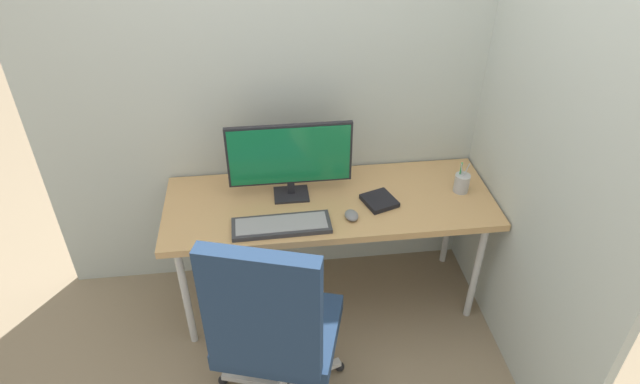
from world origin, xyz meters
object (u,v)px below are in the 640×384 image
(pen_holder, at_px, (461,182))
(keyboard, at_px, (281,225))
(notebook, at_px, (379,201))
(monitor, at_px, (290,157))
(office_chair, at_px, (273,328))
(mouse, at_px, (352,215))

(pen_holder, bearing_deg, keyboard, -168.36)
(pen_holder, xyz_separation_m, notebook, (-0.45, -0.06, -0.04))
(monitor, distance_m, pen_holder, 0.91)
(pen_holder, bearing_deg, monitor, 175.50)
(office_chair, relative_size, notebook, 7.02)
(office_chair, bearing_deg, notebook, 48.48)
(pen_holder, relative_size, notebook, 1.09)
(notebook, bearing_deg, mouse, -165.36)
(office_chair, bearing_deg, pen_holder, 34.78)
(monitor, bearing_deg, pen_holder, -4.50)
(office_chair, distance_m, mouse, 0.70)
(office_chair, height_order, mouse, office_chair)
(monitor, relative_size, keyboard, 1.31)
(mouse, bearing_deg, notebook, 26.45)
(keyboard, relative_size, pen_holder, 2.77)
(office_chair, bearing_deg, monitor, 79.88)
(monitor, relative_size, pen_holder, 3.62)
(office_chair, distance_m, notebook, 0.89)
(monitor, bearing_deg, notebook, -16.00)
(office_chair, relative_size, mouse, 12.59)
(mouse, bearing_deg, pen_holder, 7.89)
(mouse, bearing_deg, office_chair, -134.71)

